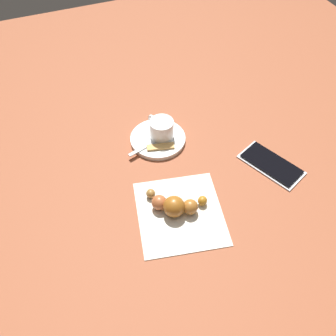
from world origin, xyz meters
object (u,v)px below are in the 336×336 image
saucer (158,139)px  napkin (180,213)px  teaspoon (156,141)px  cell_phone (271,164)px  espresso_cup (161,129)px  croissant (175,205)px  sugar_packet (161,147)px

saucer → napkin: bearing=-8.8°
teaspoon → cell_phone: teaspoon is taller
espresso_cup → napkin: 0.23m
croissant → teaspoon: bearing=170.7°
saucer → cell_phone: bearing=51.0°
croissant → cell_phone: (-0.03, 0.27, -0.02)m
espresso_cup → sugar_packet: size_ratio=1.22×
teaspoon → napkin: (0.21, -0.02, -0.01)m
sugar_packet → croissant: 0.18m
croissant → cell_phone: size_ratio=0.76×
teaspoon → croissant: croissant is taller
saucer → napkin: 0.23m
sugar_packet → napkin: (0.19, -0.03, -0.01)m
saucer → croissant: 0.22m
espresso_cup → cell_phone: size_ratio=0.49×
teaspoon → croissant: bearing=-9.3°
napkin → croissant: croissant is taller
espresso_cup → napkin: (0.23, -0.05, -0.04)m
saucer → teaspoon: size_ratio=1.18×
cell_phone → teaspoon: bearing=-125.7°
saucer → teaspoon: teaspoon is taller
sugar_packet → croissant: bearing=-87.5°
saucer → cell_phone: size_ratio=0.83×
cell_phone → saucer: bearing=-129.0°
teaspoon → saucer: bearing=139.4°
teaspoon → croissant: (0.20, -0.03, 0.01)m
teaspoon → sugar_packet: size_ratio=1.74×
espresso_cup → croissant: bearing=-14.1°
saucer → napkin: size_ratio=0.72×
saucer → cell_phone: (0.18, 0.22, -0.00)m
saucer → espresso_cup: (-0.00, 0.01, 0.03)m
sugar_packet → napkin: sugar_packet is taller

